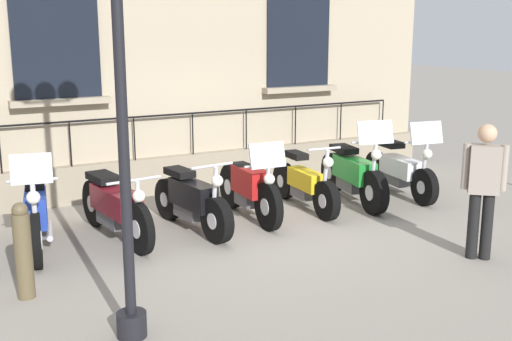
% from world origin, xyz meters
% --- Properties ---
extents(ground_plane, '(60.00, 60.00, 0.00)m').
position_xyz_m(ground_plane, '(0.00, 0.00, 0.00)').
color(ground_plane, gray).
extents(motorcycle_blue, '(1.98, 0.66, 1.39)m').
position_xyz_m(motorcycle_blue, '(-0.28, -3.02, 0.47)').
color(motorcycle_blue, black).
rests_on(motorcycle_blue, ground_plane).
extents(motorcycle_maroon, '(2.15, 0.74, 0.97)m').
position_xyz_m(motorcycle_maroon, '(-0.26, -2.00, 0.45)').
color(motorcycle_maroon, black).
rests_on(motorcycle_maroon, ground_plane).
extents(motorcycle_black, '(1.97, 0.63, 1.05)m').
position_xyz_m(motorcycle_black, '(-0.13, -0.95, 0.41)').
color(motorcycle_black, black).
rests_on(motorcycle_black, ground_plane).
extents(motorcycle_red, '(1.99, 0.66, 1.26)m').
position_xyz_m(motorcycle_red, '(-0.24, 0.03, 0.46)').
color(motorcycle_red, black).
rests_on(motorcycle_red, ground_plane).
extents(motorcycle_yellow, '(1.99, 0.55, 1.09)m').
position_xyz_m(motorcycle_yellow, '(-0.30, 1.05, 0.39)').
color(motorcycle_yellow, black).
rests_on(motorcycle_yellow, ground_plane).
extents(motorcycle_green, '(2.16, 0.80, 1.45)m').
position_xyz_m(motorcycle_green, '(-0.26, 1.96, 0.46)').
color(motorcycle_green, black).
rests_on(motorcycle_green, ground_plane).
extents(motorcycle_white, '(2.12, 0.75, 1.36)m').
position_xyz_m(motorcycle_white, '(-0.26, 2.97, 0.43)').
color(motorcycle_white, black).
rests_on(motorcycle_white, ground_plane).
extents(bollard, '(0.18, 0.18, 1.05)m').
position_xyz_m(bollard, '(1.17, -3.41, 0.53)').
color(bollard, brown).
rests_on(bollard, ground_plane).
extents(pedestrian_standing, '(0.40, 0.42, 1.69)m').
position_xyz_m(pedestrian_standing, '(2.61, 1.75, 0.96)').
color(pedestrian_standing, black).
rests_on(pedestrian_standing, ground_plane).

